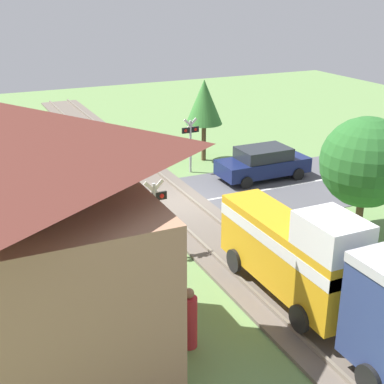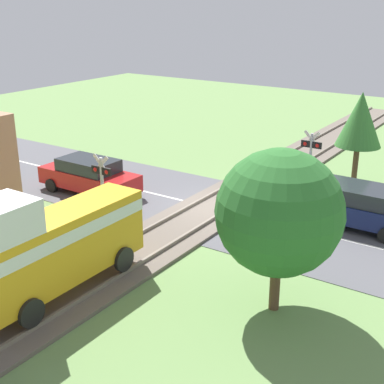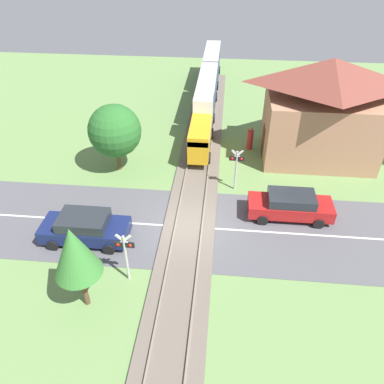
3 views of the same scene
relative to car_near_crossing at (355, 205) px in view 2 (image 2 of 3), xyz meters
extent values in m
plane|color=#66894C|center=(5.21, 1.44, -0.82)|extent=(60.00, 60.00, 0.00)
cube|color=#515156|center=(5.21, 1.44, -0.81)|extent=(48.00, 6.40, 0.02)
cube|color=silver|center=(5.21, 1.44, -0.80)|extent=(48.00, 0.12, 0.00)
cube|color=#665B51|center=(5.21, 1.44, -0.76)|extent=(2.80, 48.00, 0.12)
cube|color=slate|center=(4.49, 1.44, -0.64)|extent=(0.10, 48.00, 0.12)
cube|color=slate|center=(5.93, 1.44, -0.64)|extent=(0.10, 48.00, 0.12)
cube|color=gold|center=(5.21, 9.53, 0.75)|extent=(1.35, 5.48, 1.90)
cube|color=silver|center=(5.21, 9.53, 1.27)|extent=(1.37, 5.48, 0.36)
cylinder|color=black|center=(4.49, 7.78, -0.20)|extent=(0.14, 0.76, 0.76)
cylinder|color=black|center=(5.93, 7.78, -0.20)|extent=(0.14, 0.76, 0.76)
cylinder|color=black|center=(4.49, 11.28, -0.20)|extent=(0.14, 0.76, 0.76)
cube|color=#141E4C|center=(0.00, 0.00, -0.17)|extent=(4.44, 1.84, 0.71)
cube|color=#23282D|center=(0.00, 0.00, 0.47)|extent=(2.44, 1.69, 0.56)
cylinder|color=black|center=(1.44, 0.92, -0.52)|extent=(0.60, 0.18, 0.60)
cylinder|color=black|center=(1.44, -0.92, -0.52)|extent=(0.60, 0.18, 0.60)
cube|color=#A81919|center=(10.66, 2.88, -0.16)|extent=(4.59, 1.67, 0.72)
cube|color=#23282D|center=(10.66, 2.88, 0.46)|extent=(2.53, 1.54, 0.52)
cylinder|color=black|center=(9.16, 2.04, -0.52)|extent=(0.60, 0.18, 0.60)
cylinder|color=black|center=(9.16, 3.72, -0.52)|extent=(0.60, 0.18, 0.60)
cylinder|color=black|center=(12.15, 2.04, -0.52)|extent=(0.60, 0.18, 0.60)
cylinder|color=black|center=(12.15, 3.72, -0.52)|extent=(0.60, 0.18, 0.60)
cylinder|color=#B7B7B7|center=(2.78, -2.37, 0.52)|extent=(0.12, 0.12, 2.67)
cube|color=black|center=(2.78, -2.37, 1.37)|extent=(0.90, 0.08, 0.28)
sphere|color=red|center=(2.51, -2.37, 1.37)|extent=(0.18, 0.18, 0.18)
sphere|color=red|center=(3.05, -2.37, 1.37)|extent=(0.18, 0.18, 0.18)
cube|color=silver|center=(2.78, -2.37, 1.60)|extent=(0.72, 0.04, 0.72)
cube|color=silver|center=(2.78, -2.37, 1.60)|extent=(0.72, 0.04, 0.72)
cylinder|color=#B7B7B7|center=(7.63, 5.25, 0.52)|extent=(0.12, 0.12, 2.67)
cube|color=black|center=(7.63, 5.25, 1.37)|extent=(0.90, 0.08, 0.28)
sphere|color=red|center=(7.90, 5.25, 1.37)|extent=(0.18, 0.18, 0.18)
sphere|color=red|center=(7.36, 5.25, 1.37)|extent=(0.18, 0.18, 0.18)
cube|color=silver|center=(7.63, 5.25, 1.60)|extent=(0.72, 0.04, 0.72)
cube|color=silver|center=(7.63, 5.25, 1.60)|extent=(0.72, 0.04, 0.72)
cylinder|color=brown|center=(0.00, 6.80, -0.12)|extent=(0.28, 0.28, 1.41)
sphere|color=#286628|center=(0.00, 6.80, 2.00)|extent=(3.33, 3.33, 3.33)
cylinder|color=brown|center=(1.29, -3.89, 0.19)|extent=(0.24, 0.24, 2.01)
cone|color=#387A33|center=(1.29, -3.89, 2.36)|extent=(1.94, 1.94, 2.32)
camera|label=1|loc=(13.49, 20.89, 7.96)|focal=50.00mm
camera|label=2|loc=(-5.20, 18.56, 7.16)|focal=50.00mm
camera|label=3|loc=(6.82, -13.66, 12.81)|focal=35.00mm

